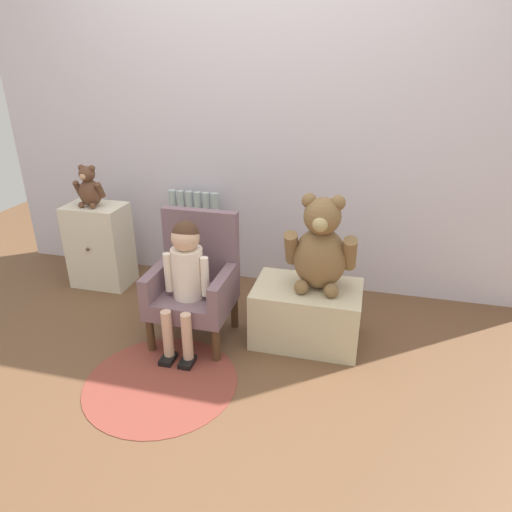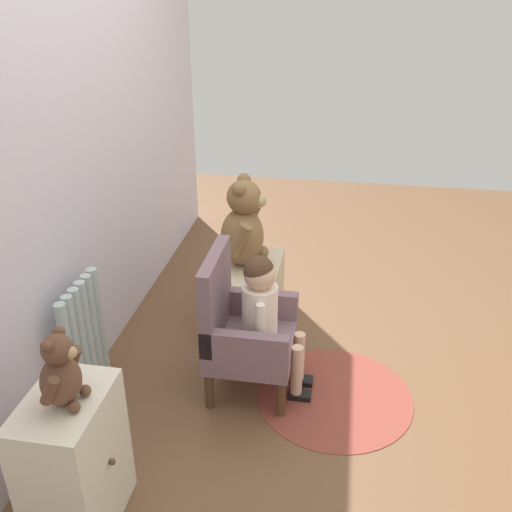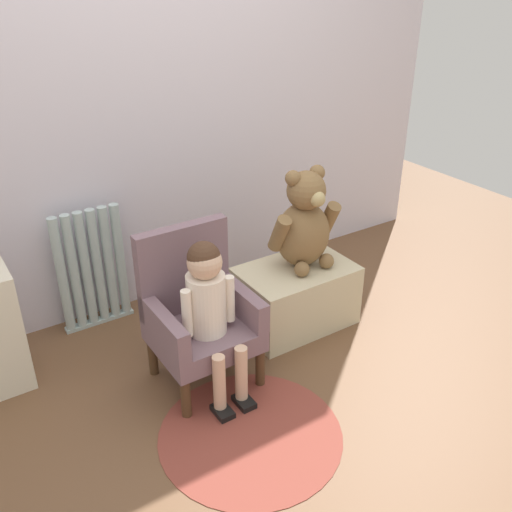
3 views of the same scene
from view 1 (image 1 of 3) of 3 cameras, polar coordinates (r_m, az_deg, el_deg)
name	(u,v)px [view 1 (image 1 of 3)]	position (r m, az deg, el deg)	size (l,w,h in m)	color
ground_plane	(205,381)	(2.41, -6.35, -15.22)	(6.00, 6.00, 0.00)	brown
back_wall	(262,108)	(3.04, 0.78, 18.01)	(3.80, 0.05, 2.40)	silver
radiator	(196,237)	(3.27, -7.56, 2.40)	(0.37, 0.05, 0.66)	#A8BCBA
small_dresser	(100,245)	(3.36, -18.90, 1.28)	(0.39, 0.29, 0.58)	beige
child_armchair	(195,281)	(2.60, -7.64, -3.11)	(0.44, 0.41, 0.73)	#765B65
child_figure	(186,268)	(2.44, -8.79, -1.52)	(0.25, 0.35, 0.73)	#F2E3D0
low_bench	(306,314)	(2.62, 6.33, -7.16)	(0.59, 0.39, 0.34)	beige
large_teddy_bear	(320,248)	(2.45, 8.06, 0.96)	(0.38, 0.27, 0.53)	brown
small_teddy_bear	(89,188)	(3.23, -20.12, 7.95)	(0.20, 0.14, 0.28)	brown
floor_rug	(161,382)	(2.43, -11.77, -15.15)	(0.77, 0.77, 0.01)	brown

